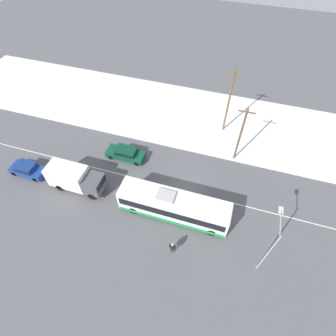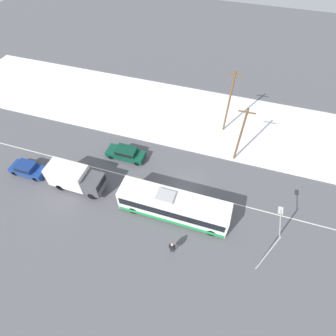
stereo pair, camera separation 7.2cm
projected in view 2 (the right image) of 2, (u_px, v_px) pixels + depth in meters
ground_plane at (184, 191)px, 29.71m from camera, size 120.00×120.00×0.00m
snow_lot at (208, 120)px, 37.44m from camera, size 80.00×13.51×0.12m
lane_marking_center at (184, 191)px, 29.71m from camera, size 60.00×0.12×0.00m
city_bus at (173, 206)px, 26.64m from camera, size 11.33×2.57×3.17m
box_truck at (75, 177)px, 28.86m from camera, size 6.26×2.30×2.95m
sedan_car at (126, 153)px, 32.31m from camera, size 4.76×1.80×1.48m
parked_car_near_truck at (27, 169)px, 30.73m from camera, size 4.18×1.80×1.48m
pedestrian_at_stop at (172, 247)px, 24.38m from camera, size 0.64×0.28×1.77m
streetlamp at (271, 243)px, 21.16m from camera, size 0.36×2.81×6.79m
utility_pole_roadside at (241, 135)px, 29.63m from camera, size 1.80×0.24×7.79m
utility_pole_snowlot at (229, 102)px, 32.54m from camera, size 1.80×0.24×8.92m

